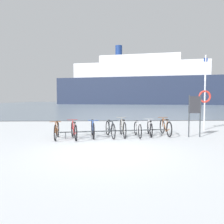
# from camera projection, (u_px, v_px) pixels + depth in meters

# --- Properties ---
(ground) EXTENTS (80.00, 132.00, 0.08)m
(ground) POSITION_uv_depth(u_px,v_px,m) (104.00, 105.00, 60.89)
(ground) COLOR silver
(bike_rack) EXTENTS (4.81, 0.80, 0.31)m
(bike_rack) POSITION_uv_depth(u_px,v_px,m) (116.00, 131.00, 9.82)
(bike_rack) COLOR #4C5156
(bike_rack) RESTS_ON ground
(bicycle_0) EXTENTS (0.46, 1.63, 0.78)m
(bicycle_0) POSITION_uv_depth(u_px,v_px,m) (57.00, 131.00, 9.37)
(bicycle_0) COLOR black
(bicycle_0) RESTS_ON ground
(bicycle_1) EXTENTS (0.59, 1.69, 0.79)m
(bicycle_1) POSITION_uv_depth(u_px,v_px,m) (74.00, 130.00, 9.39)
(bicycle_1) COLOR black
(bicycle_1) RESTS_ON ground
(bicycle_2) EXTENTS (0.46, 1.72, 0.81)m
(bicycle_2) POSITION_uv_depth(u_px,v_px,m) (93.00, 129.00, 9.76)
(bicycle_2) COLOR black
(bicycle_2) RESTS_ON ground
(bicycle_3) EXTENTS (0.52, 1.71, 0.79)m
(bicycle_3) POSITION_uv_depth(u_px,v_px,m) (110.00, 129.00, 9.81)
(bicycle_3) COLOR black
(bicycle_3) RESTS_ON ground
(bicycle_4) EXTENTS (0.46, 1.79, 0.84)m
(bicycle_4) POSITION_uv_depth(u_px,v_px,m) (123.00, 128.00, 9.99)
(bicycle_4) COLOR black
(bicycle_4) RESTS_ON ground
(bicycle_5) EXTENTS (0.46, 1.64, 0.74)m
(bicycle_5) POSITION_uv_depth(u_px,v_px,m) (138.00, 129.00, 9.91)
(bicycle_5) COLOR black
(bicycle_5) RESTS_ON ground
(bicycle_6) EXTENTS (0.46, 1.62, 0.75)m
(bicycle_6) POSITION_uv_depth(u_px,v_px,m) (150.00, 128.00, 10.20)
(bicycle_6) COLOR black
(bicycle_6) RESTS_ON ground
(bicycle_7) EXTENTS (0.46, 1.69, 0.81)m
(bicycle_7) POSITION_uv_depth(u_px,v_px,m) (166.00, 127.00, 10.33)
(bicycle_7) COLOR black
(bicycle_7) RESTS_ON ground
(info_sign) EXTENTS (0.55, 0.06, 1.86)m
(info_sign) POSITION_uv_depth(u_px,v_px,m) (195.00, 109.00, 9.77)
(info_sign) COLOR #33383D
(info_sign) RESTS_ON ground
(rescue_post) EXTENTS (0.68, 0.10, 4.04)m
(rescue_post) POSITION_uv_depth(u_px,v_px,m) (205.00, 94.00, 11.99)
(rescue_post) COLOR silver
(rescue_post) RESTS_ON ground
(ferry_ship) EXTENTS (55.56, 25.42, 18.86)m
(ferry_ship) POSITION_uv_depth(u_px,v_px,m) (142.00, 84.00, 70.72)
(ferry_ship) COLOR #232D47
(ferry_ship) RESTS_ON ground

